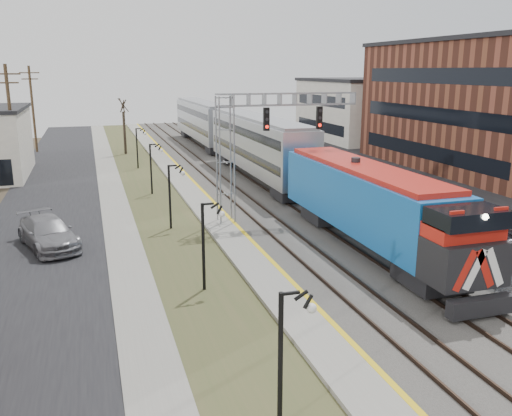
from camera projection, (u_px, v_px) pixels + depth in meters
name	position (u px, v px, depth m)	size (l,w,h in m)	color
street_west	(48.00, 211.00, 37.66)	(7.00, 120.00, 0.04)	black
sidewalk	(115.00, 206.00, 38.94)	(2.00, 120.00, 0.08)	gray
grass_median	(157.00, 203.00, 39.80)	(4.00, 120.00, 0.06)	#404826
platform	(197.00, 199.00, 40.63)	(2.00, 120.00, 0.24)	gray
ballast_bed	(261.00, 195.00, 42.06)	(8.00, 120.00, 0.20)	#595651
parking_lot	(396.00, 186.00, 45.50)	(16.00, 120.00, 0.04)	black
platform_edge	(209.00, 196.00, 40.85)	(0.24, 120.00, 0.01)	gold
track_near	(236.00, 194.00, 41.44)	(1.58, 120.00, 0.15)	#2D2119
track_far	(279.00, 191.00, 42.44)	(1.58, 120.00, 0.15)	#2D2119
train	(245.00, 143.00, 50.71)	(3.00, 63.05, 5.33)	#155FAE
signal_gantry	(252.00, 135.00, 33.42)	(9.00, 1.07, 8.15)	gray
lampposts	(202.00, 246.00, 23.83)	(0.14, 62.14, 4.00)	black
fence	(311.00, 183.00, 43.08)	(0.04, 120.00, 1.60)	gray
bare_trees	(32.00, 164.00, 40.29)	(12.30, 42.30, 5.95)	#382D23
car_lot_c	(492.00, 242.00, 28.30)	(2.60, 5.63, 1.57)	black
car_lot_d	(403.00, 203.00, 36.77)	(2.08, 5.11, 1.48)	navy
car_lot_e	(352.00, 180.00, 45.01)	(1.55, 3.85, 1.31)	slate
car_street_b	(48.00, 234.00, 29.64)	(2.30, 5.65, 1.64)	slate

